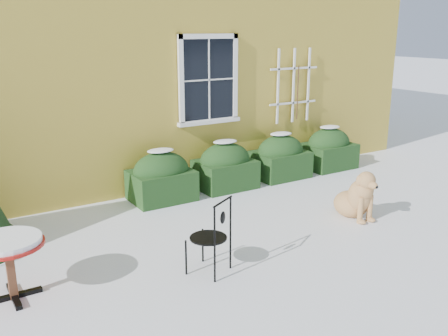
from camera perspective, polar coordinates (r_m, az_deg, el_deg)
ground at (r=6.88m, az=4.50°, el=-9.17°), size 80.00×80.00×0.00m
house at (r=12.56m, az=-15.40°, el=16.69°), size 12.40×8.40×6.40m
hedge_row at (r=9.60m, az=3.41°, el=0.69°), size 4.95×0.80×0.91m
bistro_table at (r=5.92m, az=-23.46°, el=-8.45°), size 0.77×0.77×0.72m
patio_chair_near at (r=6.05m, az=-1.46°, el=-7.78°), size 0.58×0.57×0.95m
dog at (r=8.06m, az=14.95°, el=-3.33°), size 0.58×0.91×0.82m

